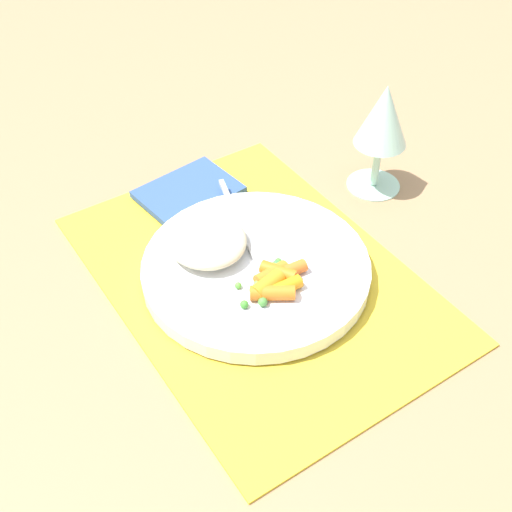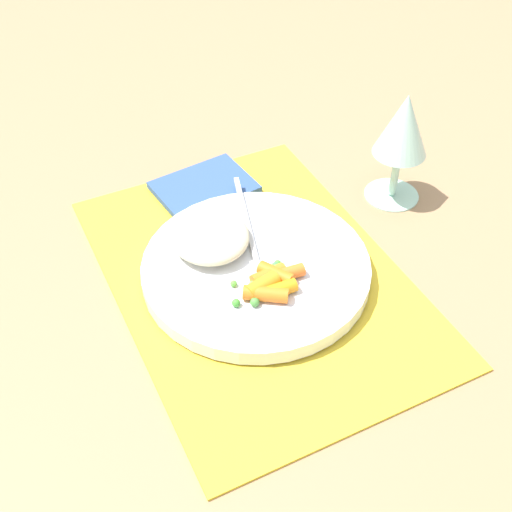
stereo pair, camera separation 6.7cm
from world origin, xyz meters
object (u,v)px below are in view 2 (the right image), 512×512
Objects in this scene: wine_glass at (403,129)px; fork at (252,242)px; carrot_portion at (272,282)px; napkin at (204,187)px; plate at (256,269)px; rice_mound at (209,235)px.

fork is at bearing -82.41° from wine_glass.
napkin is (-0.21, 0.01, -0.02)m from carrot_portion.
carrot_portion reaches higher than plate.
rice_mound is at bearing -159.89° from carrot_portion.
fork is 1.61× the size of napkin.
fork is (-0.03, 0.01, 0.01)m from plate.
rice_mound is 0.05m from fork.
wine_glass reaches higher than napkin.
fork reaches higher than napkin.
carrot_portion is 0.25m from wine_glass.
plate is 2.11× the size of napkin.
plate reaches higher than napkin.
rice_mound is at bearing -144.62° from plate.
napkin is at bearing -117.34° from wine_glass.
wine_glass reaches higher than fork.
wine_glass reaches higher than rice_mound.
wine_glass is at bearing 97.59° from fork.
rice_mound reaches higher than plate.
wine_glass is at bearing 113.85° from carrot_portion.
napkin is (-0.17, 0.01, -0.01)m from plate.
fork is 0.23m from wine_glass.
carrot_portion is 0.21m from napkin.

